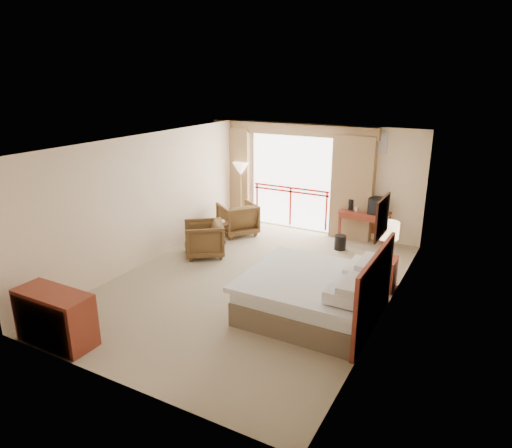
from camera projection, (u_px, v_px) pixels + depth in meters
The scene contains 29 objects.
floor at pixel (253, 282), 8.83m from camera, with size 7.00×7.00×0.00m, color gray.
ceiling at pixel (253, 142), 7.99m from camera, with size 7.00×7.00×0.00m, color white.
wall_back at pixel (321, 179), 11.33m from camera, with size 5.00×5.00×0.00m, color beige.
wall_front at pixel (113, 291), 5.48m from camera, with size 5.00×5.00×0.00m, color beige.
wall_left at pixel (149, 199), 9.54m from camera, with size 7.00×7.00×0.00m, color beige.
wall_right at pixel (390, 238), 7.27m from camera, with size 7.00×7.00×0.00m, color beige.
balcony_door at pixel (291, 182), 11.72m from camera, with size 2.40×2.40×0.00m, color white.
balcony_railing at pixel (291, 197), 11.83m from camera, with size 2.09×0.03×1.02m.
curtain_left at pixel (234, 175), 12.35m from camera, with size 1.00×0.26×2.50m, color olive.
curtain_right at pixel (352, 188), 10.85m from camera, with size 1.00×0.26×2.50m, color olive.
valance at pixel (291, 129), 11.22m from camera, with size 4.40×0.22×0.28m, color olive.
hvac_vent at pixel (376, 143), 10.40m from camera, with size 0.50×0.04×0.50m, color silver.
bed at pixel (315, 294), 7.53m from camera, with size 2.13×2.06×0.97m.
headboard at pixel (375, 292), 7.01m from camera, with size 0.06×2.10×1.30m, color maroon.
framed_art at pixel (382, 217), 6.63m from camera, with size 0.04×0.72×0.60m.
nightstand at pixel (384, 273), 8.50m from camera, with size 0.42×0.50×0.60m, color maroon.
table_lamp at pixel (388, 231), 8.29m from camera, with size 0.38×0.38×0.67m.
phone at pixel (381, 258), 8.29m from camera, with size 0.20×0.16×0.09m, color black.
desk at pixel (365, 218), 10.83m from camera, with size 1.15×0.56×0.75m.
tv at pixel (378, 206), 10.53m from camera, with size 0.42×0.34×0.38m.
coffee_maker at pixel (351, 205), 10.85m from camera, with size 0.12×0.12×0.26m, color black.
cup at pixel (356, 209), 10.77m from camera, with size 0.07×0.07×0.10m, color white.
wastebasket at pixel (340, 242), 10.44m from camera, with size 0.27×0.27×0.33m, color black.
armchair_far at pixel (238, 234), 11.52m from camera, with size 0.85×0.88×0.80m, color #493219.
armchair_near at pixel (204, 255), 10.15m from camera, with size 0.82×0.84×0.77m, color #493219.
side_table at pixel (218, 229), 10.74m from camera, with size 0.49×0.49×0.53m.
book at pixel (218, 222), 10.69m from camera, with size 0.16×0.22×0.02m, color white.
floor_lamp at pixel (241, 171), 11.96m from camera, with size 0.42×0.42×1.65m.
dresser at pixel (55, 318), 6.73m from camera, with size 1.23×0.52×0.82m.
Camera 1 is at (3.88, -7.04, 3.82)m, focal length 32.00 mm.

